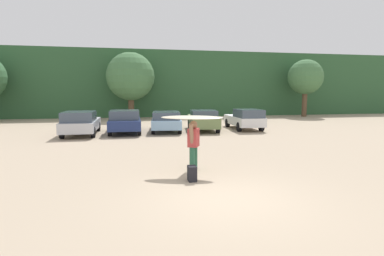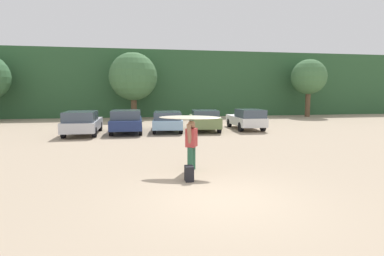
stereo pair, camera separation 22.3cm
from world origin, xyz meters
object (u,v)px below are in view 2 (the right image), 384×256
(parked_car_white, at_px, (247,119))
(person_adult, at_px, (191,142))
(parked_car_sky_blue, at_px, (168,121))
(parked_car_navy, at_px, (126,121))
(backpack_dropped, at_px, (189,173))
(parked_car_olive_green, at_px, (205,120))
(parked_car_silver, at_px, (82,122))
(surfboard_cream, at_px, (190,117))

(parked_car_white, relative_size, person_adult, 2.60)
(parked_car_white, bearing_deg, parked_car_sky_blue, 91.24)
(parked_car_navy, height_order, backpack_dropped, parked_car_navy)
(parked_car_sky_blue, distance_m, parked_car_olive_green, 2.50)
(parked_car_silver, xyz_separation_m, parked_car_olive_green, (7.83, 0.61, -0.02))
(parked_car_silver, xyz_separation_m, surfboard_cream, (4.98, -9.82, 1.01))
(parked_car_white, bearing_deg, parked_car_navy, 93.88)
(parked_car_navy, bearing_deg, parked_car_silver, 100.40)
(parked_car_silver, height_order, person_adult, person_adult)
(backpack_dropped, bearing_deg, parked_car_navy, 100.56)
(parked_car_olive_green, xyz_separation_m, person_adult, (-2.77, -10.32, 0.19))
(parked_car_silver, height_order, parked_car_olive_green, parked_car_silver)
(parked_car_sky_blue, xyz_separation_m, parked_car_olive_green, (2.49, -0.21, 0.02))
(parked_car_olive_green, relative_size, surfboard_cream, 2.00)
(parked_car_white, xyz_separation_m, person_adult, (-5.83, -10.46, 0.18))
(parked_car_silver, bearing_deg, parked_car_olive_green, -85.86)
(parked_car_navy, bearing_deg, parked_car_sky_blue, -82.49)
(parked_car_sky_blue, relative_size, parked_car_white, 1.11)
(parked_car_navy, height_order, surfboard_cream, surfboard_cream)
(parked_car_silver, height_order, surfboard_cream, surfboard_cream)
(parked_car_white, relative_size, surfboard_cream, 2.03)
(parked_car_silver, relative_size, person_adult, 2.83)
(parked_car_olive_green, bearing_deg, parked_car_white, -81.20)
(parked_car_silver, distance_m, parked_car_white, 10.91)
(parked_car_navy, relative_size, parked_car_olive_green, 1.08)
(parked_car_sky_blue, bearing_deg, parked_car_white, -84.84)
(parked_car_white, bearing_deg, parked_car_olive_green, 94.63)
(person_adult, bearing_deg, parked_car_sky_blue, -63.61)
(parked_car_white, bearing_deg, parked_car_silver, 95.89)
(person_adult, relative_size, surfboard_cream, 0.78)
(parked_car_silver, xyz_separation_m, backpack_dropped, (4.76, -10.96, -0.54))
(parked_car_olive_green, relative_size, backpack_dropped, 9.44)
(parked_car_navy, relative_size, surfboard_cream, 2.15)
(parked_car_navy, height_order, person_adult, person_adult)
(parked_car_olive_green, distance_m, surfboard_cream, 10.86)
(parked_car_white, height_order, surfboard_cream, surfboard_cream)
(parked_car_silver, height_order, parked_car_sky_blue, parked_car_silver)
(person_adult, distance_m, surfboard_cream, 0.85)
(person_adult, relative_size, backpack_dropped, 3.70)
(parked_car_sky_blue, relative_size, surfboard_cream, 2.27)
(backpack_dropped, bearing_deg, surfboard_cream, 78.78)
(parked_car_silver, relative_size, parked_car_sky_blue, 0.98)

